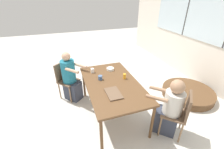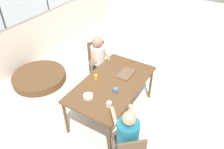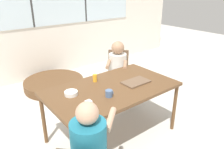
{
  "view_description": "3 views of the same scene",
  "coord_description": "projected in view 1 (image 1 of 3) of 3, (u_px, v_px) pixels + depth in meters",
  "views": [
    {
      "loc": [
        2.31,
        -0.78,
        2.28
      ],
      "look_at": [
        0.0,
        0.0,
        0.95
      ],
      "focal_mm": 24.0,
      "sensor_mm": 36.0,
      "label": 1
    },
    {
      "loc": [
        -2.58,
        -1.54,
        3.19
      ],
      "look_at": [
        0.0,
        0.0,
        0.95
      ],
      "focal_mm": 35.0,
      "sensor_mm": 36.0,
      "label": 2
    },
    {
      "loc": [
        -1.6,
        -2.03,
        2.02
      ],
      "look_at": [
        0.0,
        0.0,
        0.95
      ],
      "focal_mm": 35.0,
      "sensor_mm": 36.0,
      "label": 3
    }
  ],
  "objects": [
    {
      "name": "juice_glass",
      "position": [
        125.0,
        76.0,
        2.98
      ],
      "size": [
        0.06,
        0.06,
        0.11
      ],
      "color": "gold",
      "rests_on": "dining_table"
    },
    {
      "name": "dining_table",
      "position": [
        112.0,
        85.0,
        2.9
      ],
      "size": [
        1.71,
        0.98,
        0.77
      ],
      "color": "brown",
      "rests_on": "ground_plane"
    },
    {
      "name": "food_tray_dark",
      "position": [
        113.0,
        93.0,
        2.55
      ],
      "size": [
        0.37,
        0.23,
        0.02
      ],
      "color": "brown",
      "rests_on": "dining_table"
    },
    {
      "name": "chair_for_man_blue_shirt",
      "position": [
        65.0,
        77.0,
        3.53
      ],
      "size": [
        0.56,
        0.56,
        0.88
      ],
      "rotation": [
        0.0,
        0.0,
        -0.84
      ],
      "color": "brown",
      "rests_on": "ground_plane"
    },
    {
      "name": "ground_plane",
      "position": [
        112.0,
        113.0,
        3.24
      ],
      "size": [
        16.0,
        16.0,
        0.0
      ],
      "primitive_type": "plane",
      "color": "beige"
    },
    {
      "name": "person_woman_green_shirt",
      "position": [
        169.0,
        110.0,
        2.59
      ],
      "size": [
        0.62,
        0.63,
        1.1
      ],
      "rotation": [
        0.0,
        0.0,
        -3.9
      ],
      "color": "#333847",
      "rests_on": "ground_plane"
    },
    {
      "name": "milk_carton_small",
      "position": [
        92.0,
        71.0,
        3.21
      ],
      "size": [
        0.06,
        0.06,
        0.1
      ],
      "color": "silver",
      "rests_on": "dining_table"
    },
    {
      "name": "bowl_white_shallow",
      "position": [
        110.0,
        69.0,
        3.33
      ],
      "size": [
        0.16,
        0.16,
        0.05
      ],
      "color": "white",
      "rests_on": "dining_table"
    },
    {
      "name": "chair_for_woman_green_shirt",
      "position": [
        180.0,
        111.0,
        2.52
      ],
      "size": [
        0.57,
        0.57,
        0.88
      ],
      "rotation": [
        0.0,
        0.0,
        -3.9
      ],
      "color": "brown",
      "rests_on": "ground_plane"
    },
    {
      "name": "person_man_blue_shirt",
      "position": [
        71.0,
        79.0,
        3.46
      ],
      "size": [
        0.62,
        0.6,
        1.17
      ],
      "rotation": [
        0.0,
        0.0,
        -0.84
      ],
      "color": "#333847",
      "rests_on": "ground_plane"
    },
    {
      "name": "coffee_mug",
      "position": [
        100.0,
        78.0,
        2.95
      ],
      "size": [
        0.09,
        0.09,
        0.08
      ],
      "color": "slate",
      "rests_on": "dining_table"
    },
    {
      "name": "folded_table_stack",
      "position": [
        188.0,
        93.0,
        3.73
      ],
      "size": [
        1.22,
        1.22,
        0.18
      ],
      "color": "brown",
      "rests_on": "ground_plane"
    }
  ]
}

